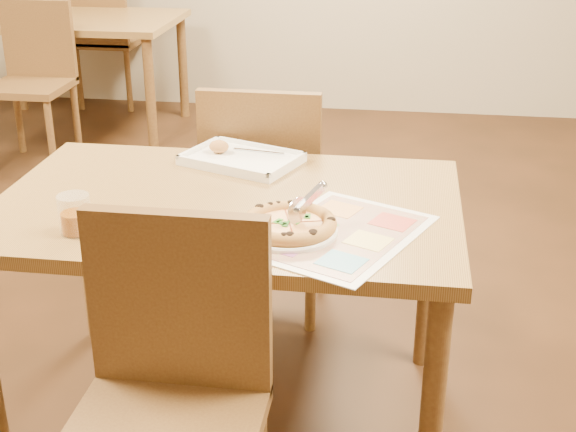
# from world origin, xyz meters

# --- Properties ---
(dining_table) EXTENTS (1.30, 0.85, 0.72)m
(dining_table) POSITION_xyz_m (0.00, 0.00, 0.63)
(dining_table) COLOR olive
(dining_table) RESTS_ON ground
(chair_near) EXTENTS (0.42, 0.42, 0.47)m
(chair_near) POSITION_xyz_m (0.00, -0.60, 0.57)
(chair_near) COLOR brown
(chair_near) RESTS_ON ground
(chair_far) EXTENTS (0.42, 0.42, 0.47)m
(chair_far) POSITION_xyz_m (-0.00, 0.60, 0.57)
(chair_far) COLOR brown
(chair_far) RESTS_ON ground
(bg_table) EXTENTS (1.30, 0.85, 0.72)m
(bg_table) POSITION_xyz_m (-1.60, 2.80, 0.63)
(bg_table) COLOR olive
(bg_table) RESTS_ON ground
(bg_chair_near) EXTENTS (0.42, 0.42, 0.47)m
(bg_chair_near) POSITION_xyz_m (-1.60, 2.20, 0.57)
(bg_chair_near) COLOR brown
(bg_chair_near) RESTS_ON ground
(bg_chair_far) EXTENTS (0.42, 0.42, 0.47)m
(bg_chair_far) POSITION_xyz_m (-1.60, 3.30, 0.57)
(bg_chair_far) COLOR brown
(bg_chair_far) RESTS_ON ground
(plate) EXTENTS (0.30, 0.30, 0.01)m
(plate) POSITION_xyz_m (0.20, -0.20, 0.73)
(plate) COLOR white
(plate) RESTS_ON dining_table
(pizza) EXTENTS (0.24, 0.24, 0.04)m
(pizza) POSITION_xyz_m (0.21, -0.19, 0.75)
(pizza) COLOR gold
(pizza) RESTS_ON plate
(pizza_cutter) EXTENTS (0.08, 0.12, 0.08)m
(pizza_cutter) POSITION_xyz_m (0.25, -0.17, 0.80)
(pizza_cutter) COLOR silver
(pizza_cutter) RESTS_ON pizza
(appetizer_tray) EXTENTS (0.40, 0.34, 0.06)m
(appetizer_tray) POSITION_xyz_m (-0.03, 0.31, 0.73)
(appetizer_tray) COLOR white
(appetizer_tray) RESTS_ON dining_table
(glass_tumbler) EXTENTS (0.08, 0.08, 0.10)m
(glass_tumbler) POSITION_xyz_m (-0.33, -0.27, 0.76)
(glass_tumbler) COLOR #89440A
(glass_tumbler) RESTS_ON dining_table
(menu) EXTENTS (0.51, 0.58, 0.00)m
(menu) POSITION_xyz_m (0.34, -0.19, 0.72)
(menu) COLOR silver
(menu) RESTS_ON dining_table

